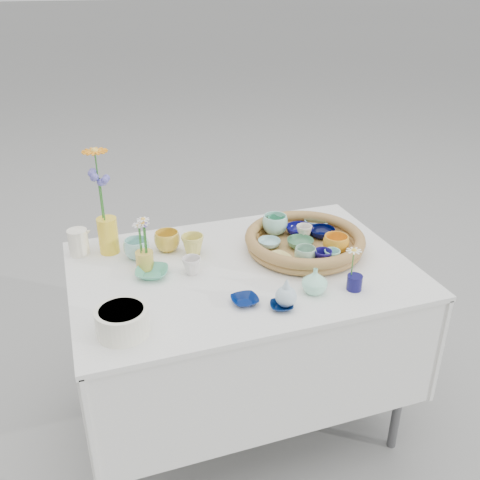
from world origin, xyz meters
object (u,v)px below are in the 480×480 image
object	(u,v)px
tall_vase_yellow	(108,235)
wicker_tray	(305,242)
bud_vase_seafoam	(315,281)
display_table	(241,418)

from	to	relation	value
tall_vase_yellow	wicker_tray	bearing A→B (deg)	-17.67
tall_vase_yellow	bud_vase_seafoam	bearing A→B (deg)	-39.92
bud_vase_seafoam	tall_vase_yellow	xyz separation A→B (m)	(-0.63, 0.53, 0.03)
wicker_tray	tall_vase_yellow	bearing A→B (deg)	162.33
bud_vase_seafoam	tall_vase_yellow	distance (m)	0.83
wicker_tray	display_table	bearing A→B (deg)	-169.88
display_table	wicker_tray	world-z (taller)	wicker_tray
display_table	wicker_tray	xyz separation A→B (m)	(0.28, 0.05, 0.80)
bud_vase_seafoam	wicker_tray	bearing A→B (deg)	71.45
wicker_tray	tall_vase_yellow	world-z (taller)	tall_vase_yellow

